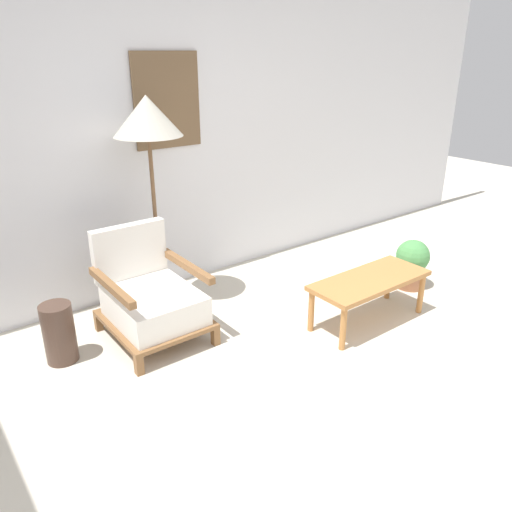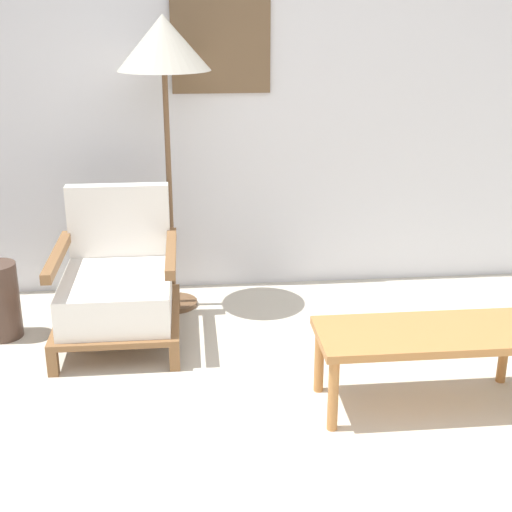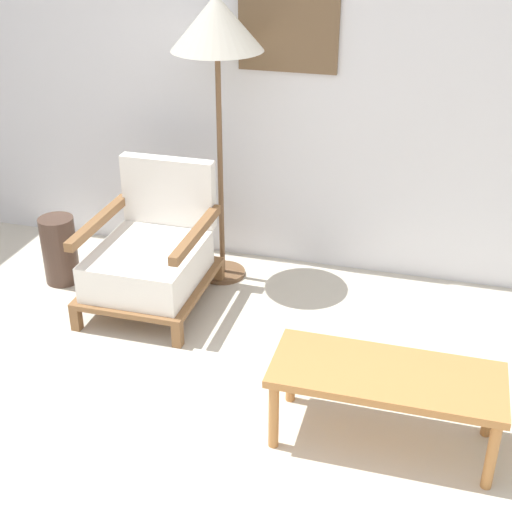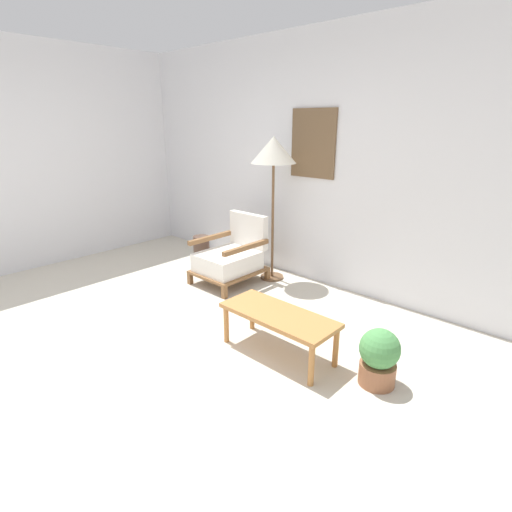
% 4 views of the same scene
% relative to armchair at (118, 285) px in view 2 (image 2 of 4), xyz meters
% --- Properties ---
extents(wall_back, '(8.00, 0.09, 2.70)m').
position_rel_armchair_xyz_m(wall_back, '(0.62, 0.73, 1.05)').
color(wall_back, silver).
rests_on(wall_back, ground_plane).
extents(armchair, '(0.63, 0.73, 0.76)m').
position_rel_armchair_xyz_m(armchair, '(0.00, 0.00, 0.00)').
color(armchair, brown).
rests_on(armchair, ground_plane).
extents(floor_lamp, '(0.49, 0.49, 1.63)m').
position_rel_armchair_xyz_m(floor_lamp, '(0.28, 0.40, 1.13)').
color(floor_lamp, brown).
rests_on(floor_lamp, ground_plane).
extents(coffee_table, '(0.95, 0.40, 0.36)m').
position_rel_armchair_xyz_m(coffee_table, '(1.38, -0.81, 0.01)').
color(coffee_table, '#B2753D').
rests_on(coffee_table, ground_plane).
extents(vase, '(0.20, 0.20, 0.41)m').
position_rel_armchair_xyz_m(vase, '(-0.62, 0.07, -0.10)').
color(vase, '#473328').
rests_on(vase, ground_plane).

